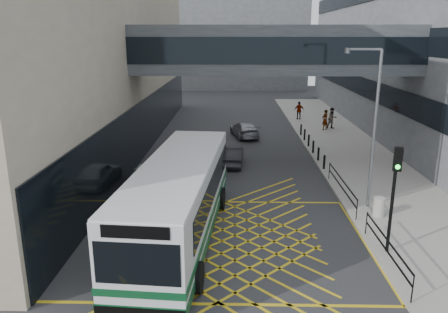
# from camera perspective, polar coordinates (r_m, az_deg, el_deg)

# --- Properties ---
(ground) EXTENTS (120.00, 120.00, 0.00)m
(ground) POSITION_cam_1_polar(r_m,az_deg,el_deg) (18.74, -0.28, -10.99)
(ground) COLOR #333335
(building_far) EXTENTS (28.00, 16.00, 18.00)m
(building_far) POSITION_cam_1_polar(r_m,az_deg,el_deg) (76.82, -0.57, 15.95)
(building_far) COLOR slate
(building_far) RESTS_ON ground
(skybridge) EXTENTS (20.00, 4.10, 3.00)m
(skybridge) POSITION_cam_1_polar(r_m,az_deg,el_deg) (28.90, 6.50, 13.69)
(skybridge) COLOR #454A4F
(skybridge) RESTS_ON ground
(pavement) EXTENTS (6.00, 54.00, 0.16)m
(pavement) POSITION_cam_1_polar(r_m,az_deg,el_deg) (33.92, 15.82, 0.76)
(pavement) COLOR #9E9990
(pavement) RESTS_ON ground
(box_junction) EXTENTS (12.00, 9.00, 0.01)m
(box_junction) POSITION_cam_1_polar(r_m,az_deg,el_deg) (18.74, -0.28, -10.98)
(box_junction) COLOR gold
(box_junction) RESTS_ON ground
(bus) EXTENTS (3.74, 12.32, 3.40)m
(bus) POSITION_cam_1_polar(r_m,az_deg,el_deg) (18.46, -5.78, -5.32)
(bus) COLOR silver
(bus) RESTS_ON ground
(car_white) EXTENTS (2.20, 4.46, 1.37)m
(car_white) POSITION_cam_1_polar(r_m,az_deg,el_deg) (25.58, -9.98, -2.22)
(car_white) COLOR silver
(car_white) RESTS_ON ground
(car_dark) EXTENTS (1.84, 4.14, 1.27)m
(car_dark) POSITION_cam_1_polar(r_m,az_deg,el_deg) (29.17, 1.10, 0.13)
(car_dark) COLOR black
(car_dark) RESTS_ON ground
(car_silver) EXTENTS (2.81, 4.74, 1.38)m
(car_silver) POSITION_cam_1_polar(r_m,az_deg,el_deg) (37.44, 2.70, 3.65)
(car_silver) COLOR #95959D
(car_silver) RESTS_ON ground
(traffic_light) EXTENTS (0.33, 0.51, 4.29)m
(traffic_light) POSITION_cam_1_polar(r_m,az_deg,el_deg) (17.60, 21.39, -3.50)
(traffic_light) COLOR black
(traffic_light) RESTS_ON pavement
(street_lamp) EXTENTS (1.74, 0.47, 7.66)m
(street_lamp) POSITION_cam_1_polar(r_m,az_deg,el_deg) (21.84, 18.72, 4.56)
(street_lamp) COLOR slate
(street_lamp) RESTS_ON pavement
(litter_bin) EXTENTS (0.52, 0.52, 0.91)m
(litter_bin) POSITION_cam_1_polar(r_m,az_deg,el_deg) (21.86, 19.59, -6.20)
(litter_bin) COLOR #ADA89E
(litter_bin) RESTS_ON pavement
(kerb_railings) EXTENTS (0.05, 12.54, 1.00)m
(kerb_railings) POSITION_cam_1_polar(r_m,az_deg,el_deg) (20.79, 17.16, -6.32)
(kerb_railings) COLOR black
(kerb_railings) RESTS_ON pavement
(bollards) EXTENTS (0.14, 10.14, 0.90)m
(bollards) POSITION_cam_1_polar(r_m,az_deg,el_deg) (33.21, 11.28, 1.69)
(bollards) COLOR black
(bollards) RESTS_ON pavement
(pedestrian_a) EXTENTS (0.90, 0.85, 1.83)m
(pedestrian_a) POSITION_cam_1_polar(r_m,az_deg,el_deg) (40.32, 13.05, 4.68)
(pedestrian_a) COLOR gray
(pedestrian_a) RESTS_ON pavement
(pedestrian_b) EXTENTS (1.04, 0.77, 1.91)m
(pedestrian_b) POSITION_cam_1_polar(r_m,az_deg,el_deg) (41.07, 13.94, 4.87)
(pedestrian_b) COLOR gray
(pedestrian_b) RESTS_ON pavement
(pedestrian_c) EXTENTS (1.11, 0.59, 1.81)m
(pedestrian_c) POSITION_cam_1_polar(r_m,az_deg,el_deg) (45.06, 9.79, 5.94)
(pedestrian_c) COLOR gray
(pedestrian_c) RESTS_ON pavement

